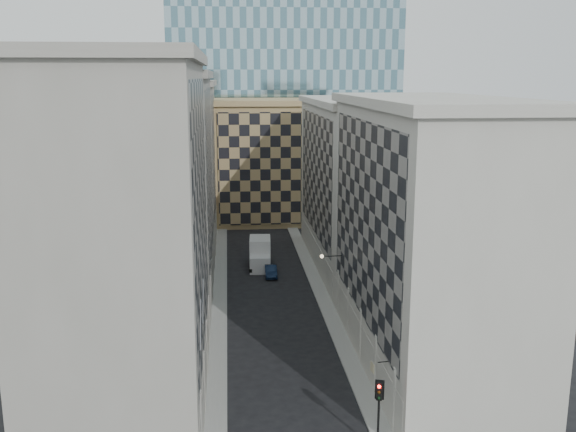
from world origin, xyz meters
TOP-DOWN VIEW (x-y plane):
  - sidewalk_west at (-5.25, 30.00)m, footprint 1.50×100.00m
  - sidewalk_east at (5.25, 30.00)m, footprint 1.50×100.00m
  - bldg_left_a at (-10.88, 11.00)m, footprint 10.80×22.80m
  - bldg_left_b at (-10.88, 33.00)m, footprint 10.80×22.80m
  - bldg_left_c at (-10.88, 55.00)m, footprint 10.80×22.80m
  - bldg_right_a at (10.88, 15.00)m, footprint 10.80×26.80m
  - bldg_right_b at (10.89, 42.00)m, footprint 10.80×28.80m
  - tan_block at (2.00, 67.90)m, footprint 16.80×14.80m
  - church_tower at (0.00, 82.00)m, footprint 7.20×7.20m
  - flagpoles_left at (-5.90, 6.00)m, footprint 0.10×6.33m
  - bracket_lamp at (4.38, 24.00)m, footprint 1.98×0.36m
  - traffic_light at (4.55, 2.71)m, footprint 0.54×0.53m
  - box_truck at (-0.55, 41.88)m, footprint 2.80×6.20m
  - dark_car at (0.46, 37.98)m, footprint 1.37×3.82m
  - shop_sign at (4.98, 6.10)m, footprint 1.12×0.63m

SIDE VIEW (x-z plane):
  - sidewalk_west at x=-5.25m, z-range 0.00..0.15m
  - sidewalk_east at x=5.25m, z-range 0.00..0.15m
  - dark_car at x=0.46m, z-range 0.00..1.25m
  - box_truck at x=-0.55m, z-range -0.22..3.12m
  - traffic_light at x=4.55m, z-range 1.10..5.51m
  - shop_sign at x=4.98m, z-range 3.49..4.19m
  - bracket_lamp at x=4.38m, z-range 6.02..6.38m
  - flagpoles_left at x=-5.90m, z-range 6.83..9.17m
  - tan_block at x=2.00m, z-range 0.04..18.84m
  - bldg_right_b at x=10.89m, z-range 0.00..19.70m
  - bldg_right_a at x=10.88m, z-range -0.03..20.67m
  - bldg_left_c at x=-10.88m, z-range -0.02..21.68m
  - bldg_left_b at x=-10.88m, z-range -0.03..22.67m
  - bldg_left_a at x=-10.88m, z-range -0.03..23.67m
  - church_tower at x=0.00m, z-range 1.20..52.70m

